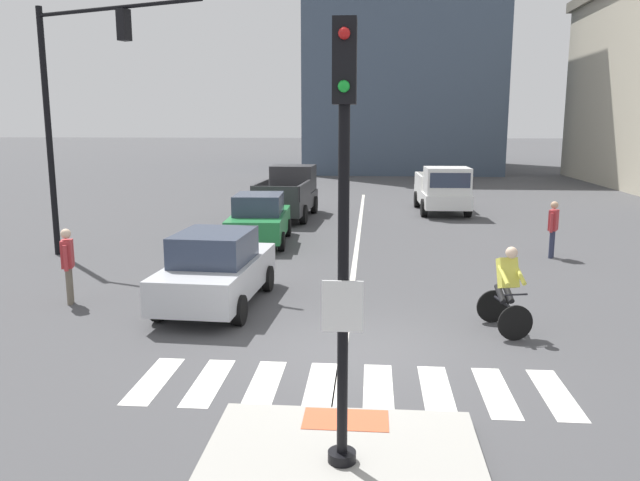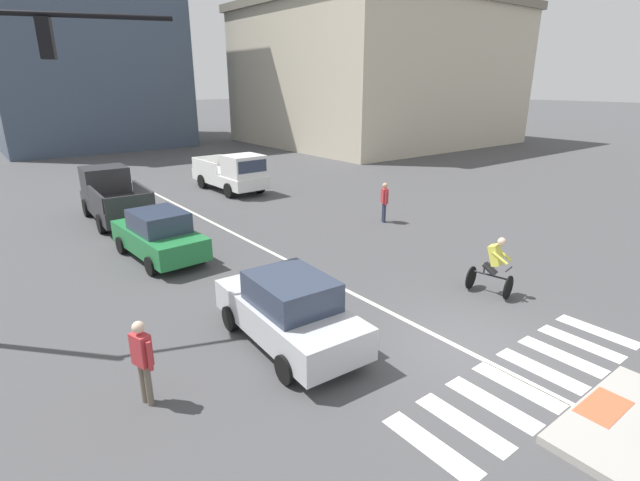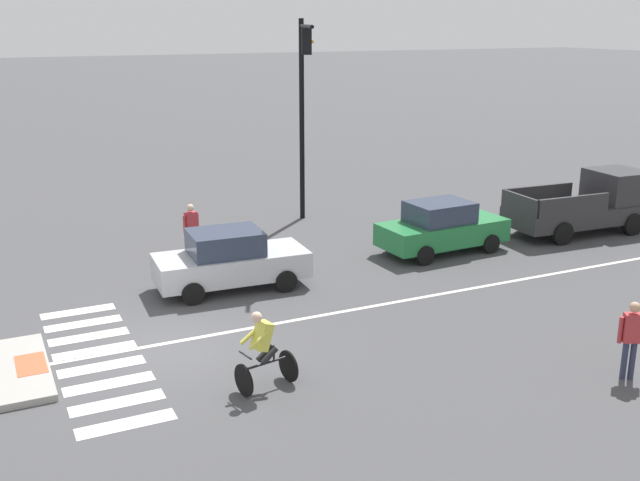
% 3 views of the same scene
% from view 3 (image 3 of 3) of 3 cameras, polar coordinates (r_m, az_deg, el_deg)
% --- Properties ---
extents(ground_plane, '(300.00, 300.00, 0.00)m').
position_cam_3_polar(ground_plane, '(17.27, -11.83, -7.96)').
color(ground_plane, '#474749').
extents(tactile_pad_front, '(1.10, 0.60, 0.01)m').
position_cam_3_polar(tactile_pad_front, '(16.88, -21.23, -8.80)').
color(tactile_pad_front, '#DB5B38').
rests_on(tactile_pad_front, traffic_island).
extents(crosswalk_stripe_a, '(0.44, 1.80, 0.01)m').
position_cam_3_polar(crosswalk_stripe_a, '(19.81, -18.02, -5.19)').
color(crosswalk_stripe_a, silver).
rests_on(crosswalk_stripe_a, ground).
extents(crosswalk_stripe_b, '(0.44, 1.80, 0.01)m').
position_cam_3_polar(crosswalk_stripe_b, '(19.01, -17.66, -6.07)').
color(crosswalk_stripe_b, silver).
rests_on(crosswalk_stripe_b, ground).
extents(crosswalk_stripe_c, '(0.44, 1.80, 0.01)m').
position_cam_3_polar(crosswalk_stripe_c, '(18.22, -17.26, -7.04)').
color(crosswalk_stripe_c, silver).
rests_on(crosswalk_stripe_c, ground).
extents(crosswalk_stripe_d, '(0.44, 1.80, 0.01)m').
position_cam_3_polar(crosswalk_stripe_d, '(17.43, -16.83, -8.09)').
color(crosswalk_stripe_d, silver).
rests_on(crosswalk_stripe_d, ground).
extents(crosswalk_stripe_e, '(0.44, 1.80, 0.01)m').
position_cam_3_polar(crosswalk_stripe_e, '(16.65, -16.36, -9.24)').
color(crosswalk_stripe_e, silver).
rests_on(crosswalk_stripe_e, ground).
extents(crosswalk_stripe_f, '(0.44, 1.80, 0.01)m').
position_cam_3_polar(crosswalk_stripe_f, '(15.88, -15.84, -10.50)').
color(crosswalk_stripe_f, silver).
rests_on(crosswalk_stripe_f, ground).
extents(crosswalk_stripe_g, '(0.44, 1.80, 0.01)m').
position_cam_3_polar(crosswalk_stripe_g, '(15.12, -15.25, -11.89)').
color(crosswalk_stripe_g, silver).
rests_on(crosswalk_stripe_g, ground).
extents(crosswalk_stripe_h, '(0.44, 1.80, 0.01)m').
position_cam_3_polar(crosswalk_stripe_h, '(14.37, -14.60, -13.42)').
color(crosswalk_stripe_h, silver).
rests_on(crosswalk_stripe_h, ground).
extents(lane_centre_line, '(0.14, 28.00, 0.01)m').
position_cam_3_polar(lane_centre_line, '(21.71, 14.61, -3.01)').
color(lane_centre_line, silver).
rests_on(lane_centre_line, ground).
extents(traffic_light_mast, '(5.32, 2.12, 7.13)m').
position_cam_3_polar(traffic_light_mast, '(25.87, -1.28, 11.23)').
color(traffic_light_mast, black).
rests_on(traffic_light_mast, ground).
extents(car_green_westbound_far, '(2.02, 4.19, 1.64)m').
position_cam_3_polar(car_green_westbound_far, '(23.71, 9.30, 1.01)').
color(car_green_westbound_far, '#237A3D').
rests_on(car_green_westbound_far, ground).
extents(car_silver_westbound_near, '(2.01, 4.18, 1.64)m').
position_cam_3_polar(car_silver_westbound_near, '(20.35, -6.90, -1.48)').
color(car_silver_westbound_near, silver).
rests_on(car_silver_westbound_near, ground).
extents(pickup_truck_charcoal_westbound_distant, '(2.24, 5.18, 2.08)m').
position_cam_3_polar(pickup_truck_charcoal_westbound_distant, '(27.30, 19.94, 2.63)').
color(pickup_truck_charcoal_westbound_distant, '#2D2D30').
rests_on(pickup_truck_charcoal_westbound_distant, ground).
extents(cyclist, '(0.86, 1.20, 1.68)m').
position_cam_3_polar(cyclist, '(14.76, -4.37, -8.27)').
color(cyclist, black).
rests_on(cyclist, ground).
extents(pedestrian_at_curb_left, '(0.31, 0.53, 1.67)m').
position_cam_3_polar(pedestrian_at_curb_left, '(23.24, -9.83, 1.10)').
color(pedestrian_at_curb_left, '#6B6051').
rests_on(pedestrian_at_curb_left, ground).
extents(pedestrian_waiting_far_side, '(0.36, 0.50, 1.67)m').
position_cam_3_polar(pedestrian_waiting_far_side, '(16.35, 22.73, -6.62)').
color(pedestrian_waiting_far_side, '#2D334C').
rests_on(pedestrian_waiting_far_side, ground).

